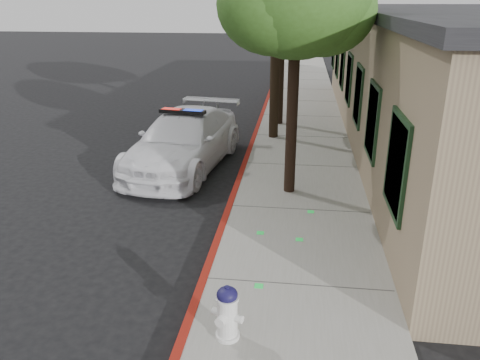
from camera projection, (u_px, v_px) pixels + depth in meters
name	position (u px, v px, depth m)	size (l,w,h in m)	color
ground	(200.00, 285.00, 8.04)	(120.00, 120.00, 0.00)	black
sidewalk	(298.00, 212.00, 10.61)	(3.20, 60.00, 0.15)	gray
red_curb	(230.00, 208.00, 10.79)	(0.14, 60.00, 0.16)	maroon
clapboard_building	(467.00, 80.00, 14.85)	(7.30, 20.89, 4.24)	#8C7B5C
police_car	(184.00, 141.00, 13.39)	(2.90, 5.60, 1.67)	white
fire_hydrant	(227.00, 312.00, 6.45)	(0.47, 0.41, 0.82)	white
street_tree_near	(297.00, 1.00, 10.03)	(3.40, 3.17, 5.80)	black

